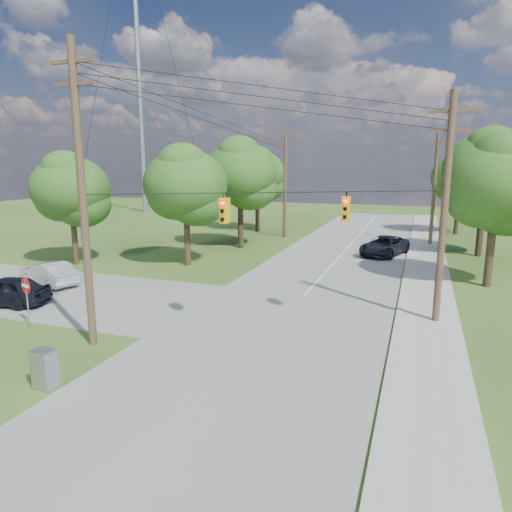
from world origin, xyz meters
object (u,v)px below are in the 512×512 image
at_px(pole_sw, 82,194).
at_px(pole_ne, 445,207).
at_px(control_cabinet, 45,369).
at_px(car_main_north, 384,246).
at_px(pole_north_w, 285,186).
at_px(do_not_enter_sign, 26,291).
at_px(pole_north_e, 434,189).
at_px(car_cross_silver, 48,273).
at_px(car_cross_dark, 5,291).

xyz_separation_m(pole_sw, pole_ne, (13.50, 7.60, -0.76)).
relative_size(pole_sw, control_cabinet, 8.82).
distance_m(car_main_north, control_cabinet, 28.42).
distance_m(pole_sw, control_cabinet, 6.76).
distance_m(pole_north_w, do_not_enter_sign, 29.43).
bearing_deg(pole_north_w, pole_north_e, 0.00).
bearing_deg(pole_ne, pole_north_w, 122.29).
height_order(pole_sw, pole_ne, pole_sw).
bearing_deg(car_cross_silver, do_not_enter_sign, 54.35).
bearing_deg(pole_ne, car_main_north, 102.87).
height_order(car_cross_silver, control_cabinet, car_cross_silver).
relative_size(car_cross_dark, control_cabinet, 3.37).
height_order(car_cross_dark, control_cabinet, car_cross_dark).
distance_m(pole_north_w, control_cabinet, 33.63).
relative_size(pole_sw, car_main_north, 2.16).
bearing_deg(pole_sw, control_cabinet, -73.46).
bearing_deg(control_cabinet, car_cross_silver, 140.65).
xyz_separation_m(pole_ne, do_not_enter_sign, (-17.55, -7.00, -3.74)).
bearing_deg(car_main_north, pole_north_w, 165.77).
bearing_deg(pole_north_e, car_cross_dark, -128.39).
xyz_separation_m(pole_north_e, control_cabinet, (-12.40, -33.30, -4.45)).
distance_m(car_cross_dark, car_cross_silver, 4.05).
distance_m(pole_north_e, control_cabinet, 35.82).
relative_size(car_cross_dark, do_not_enter_sign, 1.94).
bearing_deg(car_cross_dark, do_not_enter_sign, 49.55).
relative_size(pole_ne, control_cabinet, 7.72).
bearing_deg(car_cross_silver, control_cabinet, 60.16).
height_order(pole_ne, car_main_north, pole_ne).
xyz_separation_m(pole_north_e, car_cross_dark, (-21.31, -26.90, -4.32)).
bearing_deg(pole_ne, do_not_enter_sign, -158.25).
xyz_separation_m(car_cross_silver, control_cabinet, (9.83, -10.35, -0.08)).
bearing_deg(control_cabinet, pole_north_e, 76.71).
bearing_deg(pole_north_w, pole_sw, -89.23).
relative_size(pole_ne, do_not_enter_sign, 4.43).
bearing_deg(car_cross_silver, car_main_north, 148.45).
bearing_deg(pole_ne, car_cross_silver, -177.54).
relative_size(pole_north_w, car_cross_dark, 2.18).
xyz_separation_m(pole_ne, pole_north_e, (-0.00, 22.00, -0.34)).
distance_m(pole_north_e, car_cross_dark, 34.59).
height_order(car_cross_dark, car_cross_silver, car_cross_dark).
bearing_deg(do_not_enter_sign, pole_north_w, 101.28).
height_order(pole_ne, pole_north_w, pole_ne).
relative_size(pole_ne, pole_north_e, 1.05).
relative_size(control_cabinet, do_not_enter_sign, 0.57).
bearing_deg(pole_sw, pole_north_w, 90.77).
height_order(pole_north_w, do_not_enter_sign, pole_north_w).
xyz_separation_m(pole_north_e, pole_north_w, (-13.90, 0.00, 0.00)).
height_order(pole_north_e, car_cross_silver, pole_north_e).
xyz_separation_m(pole_north_w, control_cabinet, (1.50, -33.30, -4.45)).
relative_size(pole_ne, car_main_north, 1.89).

